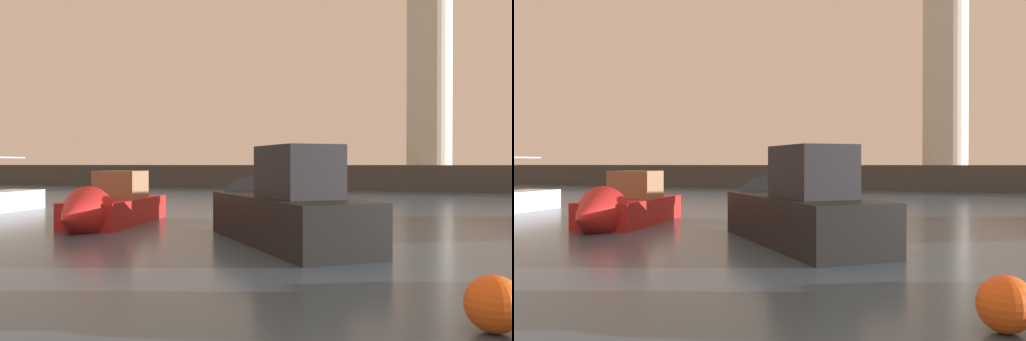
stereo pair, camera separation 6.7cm
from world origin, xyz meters
TOP-DOWN VIEW (x-y plane):
  - ground_plane at (0.00, 23.97)m, footprint 220.00×220.00m
  - breakwater at (0.00, 47.94)m, footprint 88.53×5.78m
  - lighthouse at (2.49, 47.94)m, footprint 3.79×3.79m
  - motorboat_1 at (-6.78, 14.84)m, footprint 3.44×7.24m
  - motorboat_4 at (-0.00, 13.82)m, footprint 7.31×7.84m
  - mooring_buoy at (5.69, 6.31)m, footprint 0.77×0.77m

SIDE VIEW (x-z plane):
  - ground_plane at x=0.00m, z-range 0.00..0.00m
  - mooring_buoy at x=5.69m, z-range 0.00..0.77m
  - motorboat_1 at x=-6.78m, z-range -0.61..1.85m
  - motorboat_4 at x=0.00m, z-range -0.66..2.45m
  - breakwater at x=0.00m, z-range 0.00..2.17m
  - lighthouse at x=2.49m, z-range 1.69..19.86m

